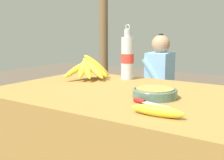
{
  "coord_description": "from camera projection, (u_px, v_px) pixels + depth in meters",
  "views": [
    {
      "loc": [
        0.67,
        -1.19,
        1.08
      ],
      "look_at": [
        -0.14,
        0.05,
        0.82
      ],
      "focal_mm": 45.0,
      "sensor_mm": 36.0,
      "label": 1
    }
  ],
  "objects": [
    {
      "name": "banana_bunch_ripe",
      "position": [
        90.0,
        68.0,
        1.75
      ],
      "size": [
        0.22,
        0.34,
        0.17
      ],
      "color": "#4C381E",
      "rests_on": "market_counter"
    },
    {
      "name": "serving_bowl",
      "position": [
        155.0,
        92.0,
        1.27
      ],
      "size": [
        0.2,
        0.2,
        0.04
      ],
      "color": "#4C6B5B",
      "rests_on": "market_counter"
    },
    {
      "name": "water_bottle",
      "position": [
        127.0,
        57.0,
        1.74
      ],
      "size": [
        0.08,
        0.08,
        0.34
      ],
      "color": "silver",
      "rests_on": "market_counter"
    },
    {
      "name": "loose_banana_front",
      "position": [
        157.0,
        111.0,
        0.99
      ],
      "size": [
        0.2,
        0.05,
        0.04
      ],
      "rotation": [
        0.0,
        0.0,
        0.04
      ],
      "color": "yellow",
      "rests_on": "market_counter"
    },
    {
      "name": "knife",
      "position": [
        146.0,
        102.0,
        1.15
      ],
      "size": [
        0.18,
        0.07,
        0.02
      ],
      "rotation": [
        0.0,
        0.0,
        -0.28
      ],
      "color": "#BCBCC1",
      "rests_on": "market_counter"
    },
    {
      "name": "wooden_bench",
      "position": [
        177.0,
        109.0,
        2.69
      ],
      "size": [
        1.45,
        0.32,
        0.42
      ],
      "color": "brown",
      "rests_on": "ground_plane"
    },
    {
      "name": "seated_vendor",
      "position": [
        155.0,
        80.0,
        2.73
      ],
      "size": [
        0.43,
        0.41,
        1.06
      ],
      "rotation": [
        0.0,
        0.0,
        3.24
      ],
      "color": "#473828",
      "rests_on": "ground_plane"
    },
    {
      "name": "support_post_near",
      "position": [
        103.0,
        27.0,
        3.33
      ],
      "size": [
        0.11,
        0.11,
        2.27
      ],
      "color": "brown",
      "rests_on": "ground_plane"
    }
  ]
}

